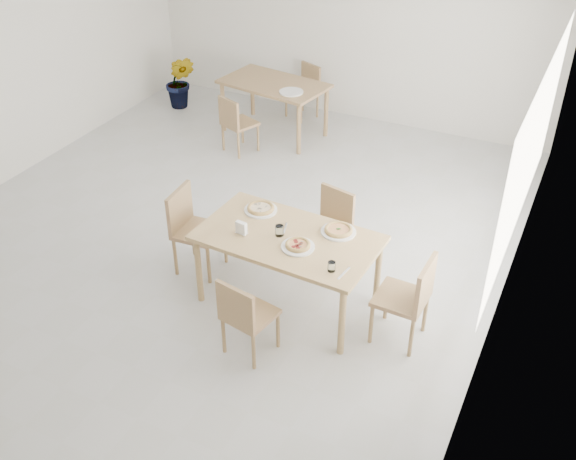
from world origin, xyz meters
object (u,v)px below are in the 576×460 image
at_px(chair_east, 411,295).
at_px(pizza_mushroom, 261,208).
at_px(tumbler_a, 279,231).
at_px(pizza_pepperoni, 298,245).
at_px(chair_west, 191,224).
at_px(plate_mushroom, 261,210).
at_px(plate_empty, 291,92).
at_px(plate_pepperoni, 298,247).
at_px(chair_back_s, 235,121).
at_px(chair_south, 244,314).
at_px(main_table, 288,243).
at_px(second_table, 274,89).
at_px(potted_plant, 180,82).
at_px(tumbler_b, 332,266).
at_px(plate_margherita, 338,232).
at_px(pizza_margherita, 338,230).
at_px(chair_north, 331,222).
at_px(napkin_holder, 241,229).
at_px(chair_back_n, 306,87).

height_order(chair_east, pizza_mushroom, chair_east).
bearing_deg(tumbler_a, pizza_pepperoni, -24.00).
bearing_deg(pizza_mushroom, chair_west, -164.60).
xyz_separation_m(plate_mushroom, plate_empty, (-1.01, 2.77, 0.00)).
xyz_separation_m(plate_pepperoni, chair_back_s, (-2.14, 2.64, -0.30)).
height_order(chair_south, plate_pepperoni, chair_south).
xyz_separation_m(main_table, second_table, (-1.80, 3.27, -0.01)).
bearing_deg(tumbler_a, plate_empty, 113.82).
xyz_separation_m(plate_mushroom, potted_plant, (-3.06, 3.19, -0.35)).
bearing_deg(chair_south, pizza_mushroom, -58.39).
relative_size(chair_west, tumbler_b, 10.07).
bearing_deg(chair_west, plate_empty, 2.06).
relative_size(chair_west, tumbler_a, 8.88).
distance_m(main_table, chair_south, 0.83).
xyz_separation_m(plate_margherita, pizza_mushroom, (-0.81, 0.02, 0.02)).
bearing_deg(pizza_margherita, plate_empty, 122.99).
distance_m(chair_north, plate_margherita, 0.68).
distance_m(plate_margherita, napkin_holder, 0.88).
distance_m(plate_pepperoni, pizza_margherita, 0.44).
bearing_deg(pizza_pepperoni, chair_east, 5.75).
bearing_deg(second_table, chair_back_n, 88.10).
bearing_deg(chair_back_n, main_table, -44.69).
xyz_separation_m(tumbler_a, plate_empty, (-1.35, 3.07, -0.04)).
height_order(plate_pepperoni, plate_empty, same).
height_order(tumbler_b, chair_back_n, tumbler_b).
bearing_deg(potted_plant, chair_north, -36.83).
xyz_separation_m(pizza_mushroom, chair_back_n, (-1.23, 3.73, -0.34)).
distance_m(chair_south, plate_empty, 4.12).
xyz_separation_m(pizza_margherita, plate_empty, (-1.82, 2.80, -0.02)).
bearing_deg(pizza_margherita, pizza_mushroom, 178.32).
bearing_deg(plate_pepperoni, second_table, 119.97).
xyz_separation_m(chair_east, plate_mushroom, (-1.60, 0.30, 0.26)).
relative_size(plate_margherita, chair_back_n, 0.41).
xyz_separation_m(pizza_margherita, tumbler_b, (0.17, -0.56, 0.01)).
relative_size(chair_back_s, chair_back_n, 1.02).
xyz_separation_m(chair_north, napkin_holder, (-0.48, -0.94, 0.34)).
height_order(chair_east, napkin_holder, napkin_holder).
distance_m(chair_north, chair_back_s, 2.70).
height_order(plate_mushroom, tumbler_a, tumbler_a).
height_order(main_table, chair_back_s, chair_back_s).
bearing_deg(potted_plant, plate_pepperoni, -44.64).
relative_size(chair_east, pizza_margherita, 2.93).
relative_size(pizza_mushroom, chair_back_s, 0.43).
bearing_deg(chair_west, napkin_holder, -112.75).
relative_size(chair_south, plate_empty, 2.47).
height_order(pizza_margherita, pizza_pepperoni, same).
xyz_separation_m(chair_south, plate_empty, (-1.42, 3.85, 0.30)).
height_order(chair_south, chair_west, chair_west).
relative_size(chair_north, pizza_pepperoni, 3.26).
xyz_separation_m(main_table, potted_plant, (-3.48, 3.47, -0.27)).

